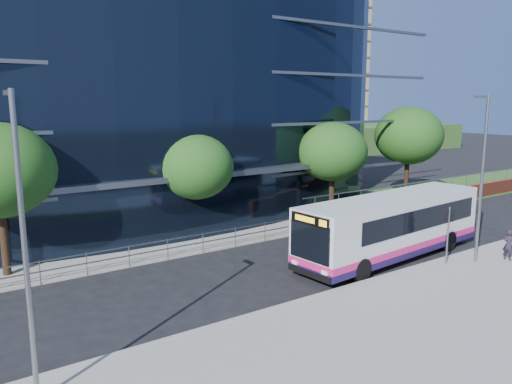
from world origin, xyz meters
TOP-DOWN VIEW (x-y plane):
  - ground at (0.00, 0.00)m, footprint 200.00×200.00m
  - pavement_near at (0.00, -5.00)m, footprint 80.00×8.00m
  - kerb at (0.00, -1.00)m, footprint 80.00×0.25m
  - yellow_line_outer at (0.00, -0.80)m, footprint 80.00×0.08m
  - yellow_line_inner at (0.00, -0.65)m, footprint 80.00×0.08m
  - far_forecourt at (-6.00, 11.00)m, footprint 50.00×8.00m
  - grass_verge at (24.00, 11.00)m, footprint 36.00×8.00m
  - glass_office at (-4.00, 20.85)m, footprint 44.00×23.10m
  - retaining_wall at (20.00, 7.30)m, footprint 34.00×0.40m
  - guard_railings at (-8.00, 7.00)m, footprint 24.00×0.05m
  - apartment_block at (32.00, 57.21)m, footprint 60.00×42.00m
  - street_sign at (4.50, -1.59)m, footprint 0.85×0.09m
  - tree_far_b at (-3.00, 9.50)m, footprint 4.29×4.29m
  - tree_far_c at (7.00, 9.00)m, footprint 4.62×4.62m
  - tree_far_d at (16.00, 10.00)m, footprint 5.28×5.28m
  - tree_dist_e at (24.00, 40.00)m, footprint 4.62×4.62m
  - tree_dist_f at (40.00, 42.00)m, footprint 4.29×4.29m
  - streetlight_west at (-14.00, -2.17)m, footprint 0.15×0.77m
  - streetlight_east at (6.00, -2.17)m, footprint 0.15×0.77m
  - city_bus at (3.55, 0.87)m, footprint 11.91×3.58m
  - parked_car at (13.20, 4.88)m, footprint 3.94×1.79m
  - pedestrian at (7.57, -2.94)m, footprint 0.37×0.56m

SIDE VIEW (x-z plane):
  - ground at x=0.00m, z-range 0.00..0.00m
  - yellow_line_outer at x=0.00m, z-range 0.00..0.01m
  - yellow_line_inner at x=0.00m, z-range 0.00..0.01m
  - far_forecourt at x=-6.00m, z-range 0.00..0.10m
  - grass_verge at x=24.00m, z-range 0.00..0.12m
  - pavement_near at x=0.00m, z-range 0.00..0.15m
  - kerb at x=0.00m, z-range 0.00..0.16m
  - retaining_wall at x=20.00m, z-range -0.44..1.67m
  - parked_car at x=13.20m, z-range 0.00..1.25m
  - guard_railings at x=-8.00m, z-range 0.27..1.37m
  - pedestrian at x=7.57m, z-range 0.15..1.67m
  - city_bus at x=3.55m, z-range 0.10..3.28m
  - street_sign at x=4.50m, z-range 0.75..3.55m
  - tree_far_b at x=-3.00m, z-range 1.19..7.23m
  - tree_dist_f at x=40.00m, z-range 1.19..7.23m
  - streetlight_west at x=-14.00m, z-range 0.44..8.44m
  - streetlight_east at x=6.00m, z-range 0.44..8.44m
  - tree_far_c at x=7.00m, z-range 1.28..7.79m
  - tree_dist_e at x=24.00m, z-range 1.28..7.79m
  - tree_far_d at x=16.00m, z-range 1.47..8.91m
  - glass_office at x=-4.00m, z-range 0.00..16.00m
  - apartment_block at x=32.00m, z-range -3.89..26.11m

